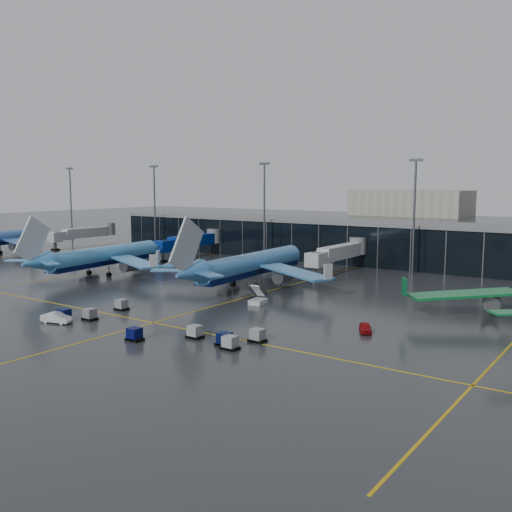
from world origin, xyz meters
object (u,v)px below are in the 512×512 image
Objects in this scene: airliner_arkefly at (105,245)px; mobile_airstair at (258,299)px; baggage_carts at (160,327)px; service_van_red at (365,328)px; service_van_white at (57,318)px; airliner_klm_near at (252,251)px.

mobile_airstair is at bearing -14.53° from airliner_arkefly.
baggage_carts is 8.32× the size of service_van_red.
airliner_arkefly reaches higher than service_van_white.
service_van_white is (29.64, -33.78, -5.83)m from airliner_arkefly.
airliner_arkefly reaches higher than baggage_carts.
airliner_arkefly is 46.70m from mobile_airstair.
baggage_carts is at bearing -39.30° from airliner_arkefly.
airliner_klm_near is 41.69m from service_van_white.
baggage_carts is 9.28× the size of mobile_airstair.
baggage_carts is (10.32, -35.89, -6.19)m from airliner_klm_near.
airliner_klm_near is (35.14, 7.08, 0.34)m from airliner_arkefly.
mobile_airstair is (0.48, 22.68, 0.01)m from baggage_carts.
airliner_arkefly is at bearing -172.49° from airliner_klm_near.
service_van_white is (-15.82, -4.97, 0.02)m from baggage_carts.
airliner_klm_near is 1.40× the size of baggage_carts.
service_van_red is at bearing -34.68° from airliner_klm_near.
airliner_arkefly is 11.11× the size of service_van_red.
mobile_airstair is (45.93, -6.13, -5.84)m from airliner_arkefly.
airliner_klm_near reaches higher than airliner_arkefly.
service_van_white is at bearing -128.41° from mobile_airstair.
service_van_red is at bearing -24.34° from mobile_airstair.
airliner_arkefly reaches higher than service_van_red.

